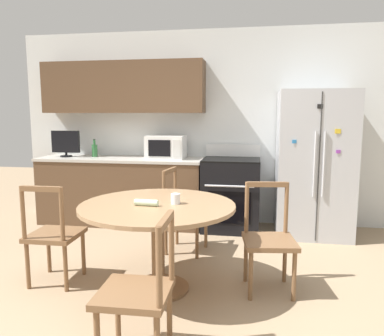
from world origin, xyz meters
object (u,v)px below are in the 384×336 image
Objects in this scene: oven_range at (231,193)px; dining_chair_far at (184,212)px; dining_chair_near at (140,293)px; dining_chair_right at (269,240)px; refrigerator at (314,164)px; microwave at (166,147)px; countertop_tv at (66,143)px; dining_chair_left at (54,235)px; candle_glass at (176,199)px; counter_bottle at (95,150)px.

dining_chair_far is (-0.45, -0.89, -0.03)m from oven_range.
oven_range is 1.20× the size of dining_chair_near.
dining_chair_right is at bearing 56.55° from dining_chair_far.
refrigerator is 1.89m from microwave.
dining_chair_far is (1.83, -0.91, -0.66)m from countertop_tv.
refrigerator is 1.74m from dining_chair_far.
microwave is 0.56× the size of dining_chair_near.
dining_chair_left is 1.00× the size of dining_chair_right.
candle_glass is (1.08, 0.06, 0.35)m from dining_chair_left.
dining_chair_left is at bearing -127.52° from oven_range.
microwave is (-0.87, 0.06, 0.58)m from oven_range.
dining_chair_left is at bearing -106.05° from microwave.
dining_chair_far is at bearing -49.19° from dining_chair_right.
countertop_tv is 0.44× the size of dining_chair_near.
dining_chair_right is at bearing -75.65° from oven_range.
microwave reaches higher than dining_chair_near.
dining_chair_left is 1.39m from dining_chair_near.
microwave is at bearing 175.89° from oven_range.
microwave is 1.21m from dining_chair_far.
countertop_tv is 2.66m from candle_glass.
microwave is 0.56× the size of dining_chair_far.
refrigerator reaches higher than dining_chair_far.
refrigerator reaches higher than microwave.
oven_range reaches higher than dining_chair_near.
refrigerator is 3.29m from countertop_tv.
oven_range reaches higher than dining_chair_left.
countertop_tv is at bearing -108.58° from dining_chair_far.
dining_chair_left reaches higher than candle_glass.
refrigerator reaches higher than countertop_tv.
dining_chair_left is 1.13m from candle_glass.
dining_chair_right is at bearing 9.69° from candle_glass.
candle_glass is (0.01, 0.96, 0.35)m from dining_chair_near.
oven_range is 1.00m from dining_chair_far.
microwave reaches higher than dining_chair_far.
refrigerator is 20.48× the size of candle_glass.
oven_range is 2.36m from countertop_tv.
oven_range is at bearing -83.54° from dining_chair_right.
microwave is 1.41m from countertop_tv.
refrigerator is 4.48× the size of countertop_tv.
countertop_tv is at bearing 179.65° from oven_range.
countertop_tv is 1.61× the size of counter_bottle.
refrigerator is at bearing 35.42° from dining_chair_left.
countertop_tv reaches higher than dining_chair_left.
dining_chair_left is (-2.43, -1.81, -0.45)m from refrigerator.
candle_glass is at bearing 14.49° from dining_chair_far.
microwave is at bearing 72.72° from dining_chair_left.
dining_chair_near is at bearing -79.67° from microwave.
countertop_tv reaches higher than oven_range.
oven_range is 1.20× the size of dining_chair_far.
countertop_tv is 0.44× the size of dining_chair_right.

